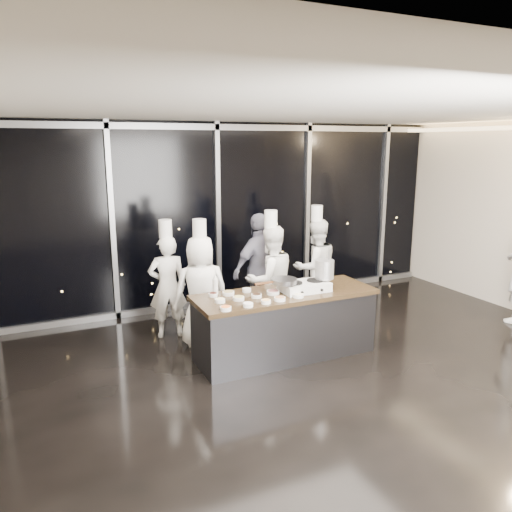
% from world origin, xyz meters
% --- Properties ---
extents(ground, '(9.00, 9.00, 0.00)m').
position_xyz_m(ground, '(0.00, 0.00, 0.00)').
color(ground, black).
rests_on(ground, ground).
extents(room_shell, '(9.02, 7.02, 3.21)m').
position_xyz_m(room_shell, '(0.18, 0.00, 2.25)').
color(room_shell, beige).
rests_on(room_shell, ground).
extents(window_wall, '(8.90, 0.11, 3.20)m').
position_xyz_m(window_wall, '(0.00, 3.43, 1.60)').
color(window_wall, black).
rests_on(window_wall, ground).
extents(demo_counter, '(2.46, 0.86, 0.90)m').
position_xyz_m(demo_counter, '(0.00, 0.90, 0.45)').
color(demo_counter, '#343438').
rests_on(demo_counter, ground).
extents(stove, '(0.65, 0.42, 0.14)m').
position_xyz_m(stove, '(0.27, 0.85, 0.96)').
color(stove, silver).
rests_on(stove, demo_counter).
extents(frying_pan, '(0.60, 0.35, 0.06)m').
position_xyz_m(frying_pan, '(-0.04, 0.88, 1.07)').
color(frying_pan, slate).
rests_on(frying_pan, stove).
extents(stock_pot, '(0.26, 0.26, 0.26)m').
position_xyz_m(stock_pot, '(0.57, 0.85, 1.17)').
color(stock_pot, '#B7B7B9').
rests_on(stock_pot, stove).
extents(prep_bowls, '(1.19, 0.71, 0.05)m').
position_xyz_m(prep_bowls, '(-0.48, 0.83, 0.93)').
color(prep_bowls, white).
rests_on(prep_bowls, demo_counter).
extents(squeeze_bottle, '(0.07, 0.07, 0.27)m').
position_xyz_m(squeeze_bottle, '(-0.86, 1.24, 1.03)').
color(squeeze_bottle, silver).
rests_on(squeeze_bottle, demo_counter).
extents(chef_far_left, '(0.62, 0.46, 1.77)m').
position_xyz_m(chef_far_left, '(-1.23, 2.26, 0.79)').
color(chef_far_left, white).
rests_on(chef_far_left, ground).
extents(chef_left, '(0.85, 0.62, 1.82)m').
position_xyz_m(chef_left, '(-0.88, 1.77, 0.81)').
color(chef_left, white).
rests_on(chef_left, ground).
extents(chef_center, '(0.83, 0.67, 1.88)m').
position_xyz_m(chef_center, '(0.21, 1.76, 0.84)').
color(chef_center, white).
rests_on(chef_center, ground).
extents(guest, '(1.13, 0.68, 1.79)m').
position_xyz_m(guest, '(0.24, 2.15, 0.90)').
color(guest, '#121233').
rests_on(guest, ground).
extents(chef_right, '(0.81, 0.64, 1.85)m').
position_xyz_m(chef_right, '(1.26, 2.17, 0.82)').
color(chef_right, white).
rests_on(chef_right, ground).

